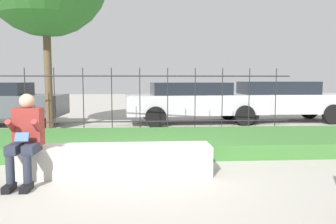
{
  "coord_description": "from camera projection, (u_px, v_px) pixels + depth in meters",
  "views": [
    {
      "loc": [
        0.14,
        -4.95,
        1.44
      ],
      "look_at": [
        0.75,
        3.72,
        0.6
      ],
      "focal_mm": 35.0,
      "sensor_mm": 36.0,
      "label": 1
    }
  ],
  "objects": [
    {
      "name": "car_parked_center",
      "position": [
        194.0,
        101.0,
        11.02
      ],
      "size": [
        4.74,
        2.13,
        1.37
      ],
      "rotation": [
        0.0,
        0.0,
        0.08
      ],
      "color": "#B7B7BC",
      "rests_on": "ground_plane"
    },
    {
      "name": "grass_berm",
      "position": [
        139.0,
        142.0,
        6.92
      ],
      "size": [
        10.08,
        2.41,
        0.28
      ],
      "color": "#3D7533",
      "rests_on": "ground_plane"
    },
    {
      "name": "iron_fence",
      "position": [
        140.0,
        100.0,
        8.63
      ],
      "size": [
        8.08,
        0.03,
        1.77
      ],
      "color": "#232326",
      "rests_on": "ground_plane"
    },
    {
      "name": "ground_plane",
      "position": [
        137.0,
        174.0,
        5.04
      ],
      "size": [
        60.0,
        60.0,
        0.0
      ],
      "primitive_type": "plane",
      "color": "#A8A399"
    },
    {
      "name": "car_parked_right",
      "position": [
        280.0,
        100.0,
        11.47
      ],
      "size": [
        4.58,
        1.9,
        1.4
      ],
      "rotation": [
        0.0,
        0.0,
        -0.02
      ],
      "color": "#B7B7BC",
      "rests_on": "ground_plane"
    },
    {
      "name": "person_seated_reader",
      "position": [
        26.0,
        135.0,
        4.56
      ],
      "size": [
        0.42,
        0.73,
        1.25
      ],
      "color": "black",
      "rests_on": "ground_plane"
    },
    {
      "name": "stone_bench",
      "position": [
        116.0,
        162.0,
        5.0
      ],
      "size": [
        2.9,
        0.55,
        0.45
      ],
      "color": "beige",
      "rests_on": "ground_plane"
    }
  ]
}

